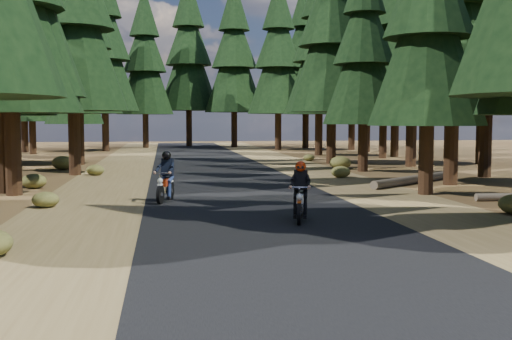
{
  "coord_description": "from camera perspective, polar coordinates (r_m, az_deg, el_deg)",
  "views": [
    {
      "loc": [
        -2.45,
        -15.42,
        2.41
      ],
      "look_at": [
        0.0,
        1.5,
        1.1
      ],
      "focal_mm": 45.0,
      "sensor_mm": 36.0,
      "label": 1
    }
  ],
  "objects": [
    {
      "name": "ground",
      "position": [
        15.8,
        0.78,
        -4.4
      ],
      "size": [
        120.0,
        120.0,
        0.0
      ],
      "primitive_type": "plane",
      "color": "#452F18",
      "rests_on": "ground"
    },
    {
      "name": "road",
      "position": [
        20.71,
        -1.39,
        -2.28
      ],
      "size": [
        6.0,
        100.0,
        0.01
      ],
      "primitive_type": "cube",
      "color": "black",
      "rests_on": "ground"
    },
    {
      "name": "shoulder_l",
      "position": [
        20.67,
        -14.17,
        -2.44
      ],
      "size": [
        3.2,
        100.0,
        0.01
      ],
      "primitive_type": "cube",
      "color": "brown",
      "rests_on": "ground"
    },
    {
      "name": "shoulder_r",
      "position": [
        21.74,
        10.75,
        -2.05
      ],
      "size": [
        3.2,
        100.0,
        0.01
      ],
      "primitive_type": "cube",
      "color": "brown",
      "rests_on": "ground"
    },
    {
      "name": "pine_forest",
      "position": [
        36.95,
        -4.49,
        12.91
      ],
      "size": [
        34.59,
        55.08,
        16.32
      ],
      "color": "black",
      "rests_on": "ground"
    },
    {
      "name": "log_near",
      "position": [
        25.25,
        13.69,
        -0.85
      ],
      "size": [
        4.47,
        3.92,
        0.32
      ],
      "primitive_type": "cylinder",
      "rotation": [
        0.0,
        1.57,
        0.71
      ],
      "color": "#4C4233",
      "rests_on": "ground"
    },
    {
      "name": "understory_shrubs",
      "position": [
        23.83,
        -2.8,
        -0.75
      ],
      "size": [
        14.92,
        30.92,
        0.69
      ],
      "color": "#474C1E",
      "rests_on": "ground"
    },
    {
      "name": "rider_lead",
      "position": [
        15.36,
        3.96,
        -2.82
      ],
      "size": [
        0.88,
        1.69,
        1.44
      ],
      "rotation": [
        0.0,
        0.0,
        2.89
      ],
      "color": "silver",
      "rests_on": "road"
    },
    {
      "name": "rider_follow",
      "position": [
        19.18,
        -8.05,
        -1.35
      ],
      "size": [
        0.96,
        1.77,
        1.51
      ],
      "rotation": [
        0.0,
        0.0,
        2.86
      ],
      "color": "maroon",
      "rests_on": "road"
    }
  ]
}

